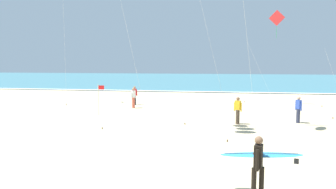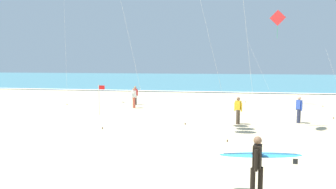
{
  "view_description": "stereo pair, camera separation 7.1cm",
  "coord_description": "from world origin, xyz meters",
  "px_view_note": "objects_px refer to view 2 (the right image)",
  "views": [
    {
      "loc": [
        2.36,
        -9.89,
        3.6
      ],
      "look_at": [
        -0.32,
        4.83,
        2.09
      ],
      "focal_mm": 34.21,
      "sensor_mm": 36.0,
      "label": 1
    },
    {
      "loc": [
        2.43,
        -9.88,
        3.6
      ],
      "look_at": [
        -0.32,
        4.83,
        2.09
      ],
      "focal_mm": 34.21,
      "sensor_mm": 36.0,
      "label": 2
    }
  ],
  "objects_px": {
    "lifeguard_flag": "(100,97)",
    "bystander_blue_top": "(299,109)",
    "surfer_lead": "(258,160)",
    "kite_diamond_scarlet_mid": "(277,20)",
    "bystander_red_top": "(135,95)",
    "bystander_yellow_top": "(238,110)",
    "bystander_white_top": "(134,98)"
  },
  "relations": [
    {
      "from": "kite_diamond_scarlet_mid",
      "to": "lifeguard_flag",
      "type": "distance_m",
      "value": 16.09
    },
    {
      "from": "lifeguard_flag",
      "to": "bystander_red_top",
      "type": "bearing_deg",
      "value": 81.57
    },
    {
      "from": "bystander_red_top",
      "to": "bystander_blue_top",
      "type": "bearing_deg",
      "value": -27.43
    },
    {
      "from": "surfer_lead",
      "to": "kite_diamond_scarlet_mid",
      "type": "xyz_separation_m",
      "value": [
        3.17,
        20.12,
        6.06
      ]
    },
    {
      "from": "surfer_lead",
      "to": "lifeguard_flag",
      "type": "bearing_deg",
      "value": 128.25
    },
    {
      "from": "surfer_lead",
      "to": "bystander_blue_top",
      "type": "relative_size",
      "value": 1.4
    },
    {
      "from": "kite_diamond_scarlet_mid",
      "to": "lifeguard_flag",
      "type": "bearing_deg",
      "value": -146.58
    },
    {
      "from": "bystander_red_top",
      "to": "lifeguard_flag",
      "type": "height_order",
      "value": "lifeguard_flag"
    },
    {
      "from": "kite_diamond_scarlet_mid",
      "to": "bystander_red_top",
      "type": "xyz_separation_m",
      "value": [
        -11.68,
        -2.6,
        -6.29
      ]
    },
    {
      "from": "bystander_yellow_top",
      "to": "bystander_blue_top",
      "type": "bearing_deg",
      "value": 15.64
    },
    {
      "from": "bystander_red_top",
      "to": "lifeguard_flag",
      "type": "relative_size",
      "value": 0.76
    },
    {
      "from": "bystander_white_top",
      "to": "lifeguard_flag",
      "type": "relative_size",
      "value": 0.76
    },
    {
      "from": "bystander_blue_top",
      "to": "bystander_red_top",
      "type": "height_order",
      "value": "same"
    },
    {
      "from": "kite_diamond_scarlet_mid",
      "to": "lifeguard_flag",
      "type": "xyz_separation_m",
      "value": [
        -12.52,
        -8.26,
        -5.84
      ]
    },
    {
      "from": "surfer_lead",
      "to": "bystander_yellow_top",
      "type": "relative_size",
      "value": 1.4
    },
    {
      "from": "bystander_red_top",
      "to": "bystander_yellow_top",
      "type": "xyz_separation_m",
      "value": [
        8.32,
        -7.16,
        0.0
      ]
    },
    {
      "from": "bystander_white_top",
      "to": "bystander_yellow_top",
      "type": "bearing_deg",
      "value": -33.78
    },
    {
      "from": "surfer_lead",
      "to": "kite_diamond_scarlet_mid",
      "type": "bearing_deg",
      "value": 81.06
    },
    {
      "from": "surfer_lead",
      "to": "bystander_yellow_top",
      "type": "height_order",
      "value": "surfer_lead"
    },
    {
      "from": "surfer_lead",
      "to": "bystander_red_top",
      "type": "relative_size",
      "value": 1.4
    },
    {
      "from": "bystander_white_top",
      "to": "bystander_yellow_top",
      "type": "xyz_separation_m",
      "value": [
        7.87,
        -5.27,
        0.0
      ]
    },
    {
      "from": "bystander_white_top",
      "to": "lifeguard_flag",
      "type": "xyz_separation_m",
      "value": [
        -1.29,
        -3.77,
        0.45
      ]
    },
    {
      "from": "bystander_red_top",
      "to": "surfer_lead",
      "type": "bearing_deg",
      "value": -64.09
    },
    {
      "from": "surfer_lead",
      "to": "bystander_white_top",
      "type": "height_order",
      "value": "surfer_lead"
    },
    {
      "from": "bystander_red_top",
      "to": "bystander_white_top",
      "type": "bearing_deg",
      "value": -76.7
    },
    {
      "from": "surfer_lead",
      "to": "bystander_yellow_top",
      "type": "xyz_separation_m",
      "value": [
        -0.19,
        10.37,
        -0.23
      ]
    },
    {
      "from": "surfer_lead",
      "to": "bystander_red_top",
      "type": "bearing_deg",
      "value": 115.91
    },
    {
      "from": "bystander_yellow_top",
      "to": "kite_diamond_scarlet_mid",
      "type": "bearing_deg",
      "value": 71.02
    },
    {
      "from": "kite_diamond_scarlet_mid",
      "to": "bystander_white_top",
      "type": "height_order",
      "value": "kite_diamond_scarlet_mid"
    },
    {
      "from": "bystander_white_top",
      "to": "surfer_lead",
      "type": "bearing_deg",
      "value": -62.71
    },
    {
      "from": "surfer_lead",
      "to": "lifeguard_flag",
      "type": "relative_size",
      "value": 1.06
    },
    {
      "from": "lifeguard_flag",
      "to": "bystander_blue_top",
      "type": "bearing_deg",
      "value": -2.26
    }
  ]
}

